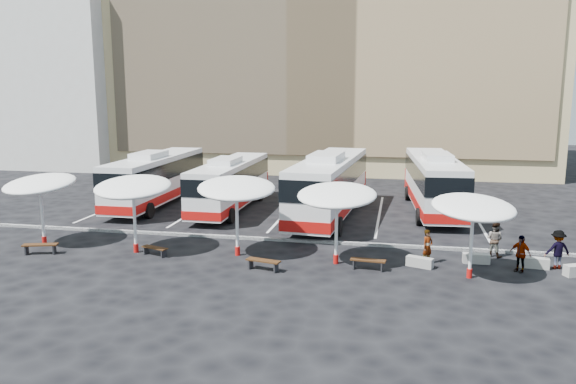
% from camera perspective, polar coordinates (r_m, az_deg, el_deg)
% --- Properties ---
extents(ground, '(120.00, 120.00, 0.00)m').
position_cam_1_polar(ground, '(29.67, -3.04, -5.14)').
color(ground, black).
rests_on(ground, ground).
extents(sandstone_building, '(42.00, 18.25, 29.60)m').
position_cam_1_polar(sandstone_building, '(60.17, 4.61, 14.82)').
color(sandstone_building, tan).
rests_on(sandstone_building, ground).
extents(apartment_block, '(14.00, 14.00, 18.00)m').
position_cam_1_polar(apartment_block, '(65.86, -21.32, 10.61)').
color(apartment_block, beige).
rests_on(apartment_block, ground).
extents(curb_divider, '(34.00, 0.25, 0.15)m').
position_cam_1_polar(curb_divider, '(30.12, -2.81, -4.75)').
color(curb_divider, black).
rests_on(curb_divider, ground).
extents(bay_lines, '(24.15, 12.00, 0.01)m').
position_cam_1_polar(bay_lines, '(37.25, -0.00, -1.91)').
color(bay_lines, white).
rests_on(bay_lines, ground).
extents(bus_0, '(2.83, 12.01, 3.81)m').
position_cam_1_polar(bus_0, '(39.88, -13.23, 1.47)').
color(bus_0, silver).
rests_on(bus_0, ground).
extents(bus_1, '(2.71, 11.35, 3.60)m').
position_cam_1_polar(bus_1, '(37.46, -5.88, 0.96)').
color(bus_1, silver).
rests_on(bus_1, ground).
extents(bus_2, '(3.76, 13.32, 4.18)m').
position_cam_1_polar(bus_2, '(35.02, 4.24, 0.82)').
color(bus_2, silver).
rests_on(bus_2, ground).
extents(bus_3, '(3.62, 12.69, 3.98)m').
position_cam_1_polar(bus_3, '(38.02, 14.58, 1.11)').
color(bus_3, silver).
rests_on(bus_3, ground).
extents(sunshade_0, '(4.18, 4.22, 3.73)m').
position_cam_1_polar(sunshade_0, '(31.29, -23.90, 0.73)').
color(sunshade_0, silver).
rests_on(sunshade_0, ground).
extents(sunshade_1, '(4.10, 4.14, 3.85)m').
position_cam_1_polar(sunshade_1, '(28.17, -15.47, 0.48)').
color(sunshade_1, silver).
rests_on(sunshade_1, ground).
extents(sunshade_2, '(4.66, 4.69, 3.88)m').
position_cam_1_polar(sunshade_2, '(26.75, -5.25, 0.36)').
color(sunshade_2, silver).
rests_on(sunshade_2, ground).
extents(sunshade_3, '(3.85, 3.90, 3.78)m').
position_cam_1_polar(sunshade_3, '(25.46, 4.99, -0.35)').
color(sunshade_3, silver).
rests_on(sunshade_3, ground).
extents(sunshade_4, '(4.45, 4.48, 3.62)m').
position_cam_1_polar(sunshade_4, '(24.68, 18.31, -1.51)').
color(sunshade_4, silver).
rests_on(sunshade_4, ground).
extents(wood_bench_0, '(1.70, 0.88, 0.50)m').
position_cam_1_polar(wood_bench_0, '(30.04, -23.87, -5.08)').
color(wood_bench_0, black).
rests_on(wood_bench_0, ground).
extents(wood_bench_1, '(1.44, 0.78, 0.43)m').
position_cam_1_polar(wood_bench_1, '(28.01, -13.38, -5.66)').
color(wood_bench_1, black).
rests_on(wood_bench_1, ground).
extents(wood_bench_2, '(1.63, 0.76, 0.48)m').
position_cam_1_polar(wood_bench_2, '(25.12, -2.53, -7.15)').
color(wood_bench_2, black).
rests_on(wood_bench_2, ground).
extents(wood_bench_3, '(1.59, 0.56, 0.48)m').
position_cam_1_polar(wood_bench_3, '(25.42, 8.13, -7.04)').
color(wood_bench_3, black).
rests_on(wood_bench_3, ground).
extents(conc_bench_0, '(1.26, 0.81, 0.45)m').
position_cam_1_polar(conc_bench_0, '(26.30, 13.24, -6.95)').
color(conc_bench_0, gray).
rests_on(conc_bench_0, ground).
extents(conc_bench_1, '(1.21, 0.42, 0.45)m').
position_cam_1_polar(conc_bench_1, '(27.56, 18.57, -6.41)').
color(conc_bench_1, gray).
rests_on(conc_bench_1, ground).
extents(conc_bench_2, '(1.30, 0.57, 0.47)m').
position_cam_1_polar(conc_bench_2, '(27.80, 23.72, -6.59)').
color(conc_bench_2, gray).
rests_on(conc_bench_2, ground).
extents(passenger_0, '(0.68, 0.69, 1.60)m').
position_cam_1_polar(passenger_0, '(26.69, 14.00, -5.43)').
color(passenger_0, black).
rests_on(passenger_0, ground).
extents(passenger_1, '(1.04, 0.99, 1.70)m').
position_cam_1_polar(passenger_1, '(28.73, 20.28, -4.55)').
color(passenger_1, black).
rests_on(passenger_1, ground).
extents(passenger_2, '(1.00, 0.94, 1.66)m').
position_cam_1_polar(passenger_2, '(26.80, 22.53, -5.80)').
color(passenger_2, black).
rests_on(passenger_2, ground).
extents(passenger_3, '(1.28, 0.93, 1.77)m').
position_cam_1_polar(passenger_3, '(27.92, 25.69, -5.29)').
color(passenger_3, black).
rests_on(passenger_3, ground).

